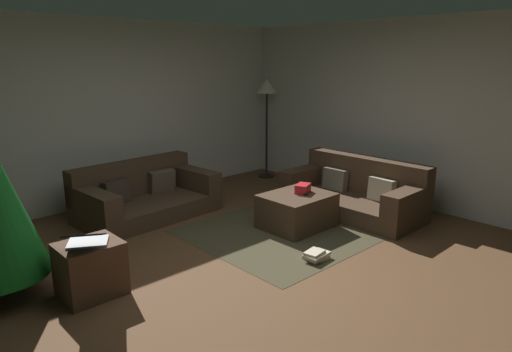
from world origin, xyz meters
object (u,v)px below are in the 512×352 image
Objects in this scene: gift_box at (303,188)px; side_table at (91,269)px; couch_right at (356,193)px; tv_remote at (303,193)px; laptop at (86,240)px; book_stack at (316,256)px; ottoman at (297,211)px; couch_left at (144,196)px; corner_lamp at (267,94)px.

gift_box is 2.72m from side_table.
couch_right is 0.97m from tv_remote.
couch_right reaches higher than laptop.
book_stack is at bearing -22.57° from laptop.
ottoman is at bearing 53.95° from book_stack.
tv_remote is at bearing -3.24° from side_table.
tv_remote is (-0.95, 0.12, 0.16)m from couch_right.
couch_right is 3.58× the size of laptop.
couch_left is at bearing 102.89° from book_stack.
couch_left is 2.93m from corner_lamp.
tv_remote reaches higher than ottoman.
gift_box is (1.26, -1.72, 0.22)m from couch_left.
ottoman is at bearing -1.30° from laptop.
couch_left is at bearing 48.20° from side_table.
laptop reaches higher than gift_box.
laptop is at bearing -154.62° from tv_remote.
laptop is at bearing -121.02° from side_table.
couch_right is 2.57m from corner_lamp.
ottoman is 0.29m from gift_box.
corner_lamp is at bearing 56.15° from gift_box.
ottoman is at bearing -125.80° from corner_lamp.
tv_remote is 0.09× the size of corner_lamp.
side_table is 0.30× the size of corner_lamp.
gift_box is 0.13× the size of corner_lamp.
couch_right reaches higher than couch_left.
gift_box is at bearing -123.85° from corner_lamp.
couch_right is at bearing 21.56° from book_stack.
ottoman is at bearing 80.12° from couch_right.
book_stack is 3.81m from corner_lamp.
book_stack is 0.18× the size of corner_lamp.
corner_lamp is (1.42, 2.11, 1.03)m from tv_remote.
laptop is (-2.74, 0.06, 0.07)m from gift_box.
couch_left is at bearing 123.76° from ottoman.
ottoman is 3.84× the size of gift_box.
couch_left reaches higher than gift_box.
couch_left is 2.88m from couch_right.
book_stack is (2.05, -0.85, -0.50)m from laptop.
couch_right reaches higher than ottoman.
couch_right is at bearing -101.94° from corner_lamp.
ottoman is at bearing -177.53° from gift_box.
couch_left reaches higher than laptop.
gift_box is at bearing -2.31° from side_table.
tv_remote is at bearing 81.65° from couch_right.
tv_remote is 0.31× the size of side_table.
tv_remote is 1.07m from book_stack.
side_table is at bearing -155.80° from tv_remote.
couch_left is at bearing 152.25° from tv_remote.
laptop is (-0.03, -0.05, 0.30)m from side_table.
book_stack is at bearing -125.87° from corner_lamp.
couch_right is at bearing -8.99° from ottoman.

